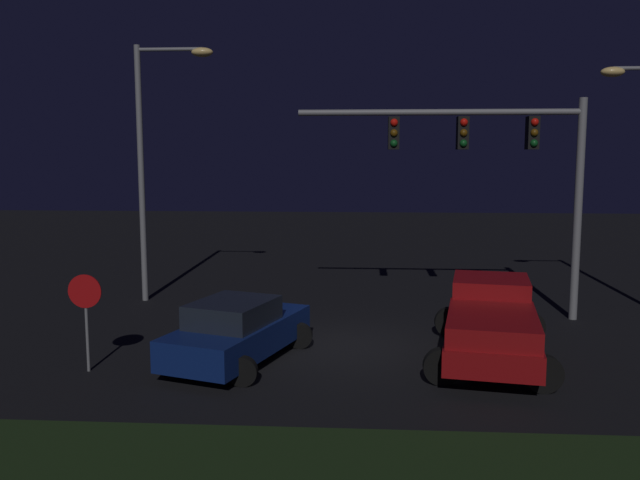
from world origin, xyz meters
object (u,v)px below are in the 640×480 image
Objects in this scene: pickup_truck at (491,318)px; car_sedan at (237,331)px; stop_sign at (86,304)px; traffic_signal_gantry at (495,154)px; street_lamp_left at (155,143)px.

pickup_truck is 6.05m from car_sedan.
stop_sign reaches higher than pickup_truck.
traffic_signal_gantry reaches higher than stop_sign.
pickup_truck is 0.68× the size of street_lamp_left.
street_lamp_left is at bearing 49.59° from car_sedan.
car_sedan is at bearing 16.19° from stop_sign.
stop_sign is (-3.24, -0.94, 0.82)m from car_sedan.
street_lamp_left is at bearing 94.87° from stop_sign.
car_sedan is at bearing -58.87° from street_lamp_left.
street_lamp_left reaches higher than traffic_signal_gantry.
traffic_signal_gantry is at bearing 29.22° from stop_sign.
traffic_signal_gantry is (0.76, 4.06, 3.90)m from pickup_truck.
street_lamp_left reaches higher than stop_sign.
pickup_truck is 9.40m from stop_sign.
pickup_truck is 12.22m from street_lamp_left.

